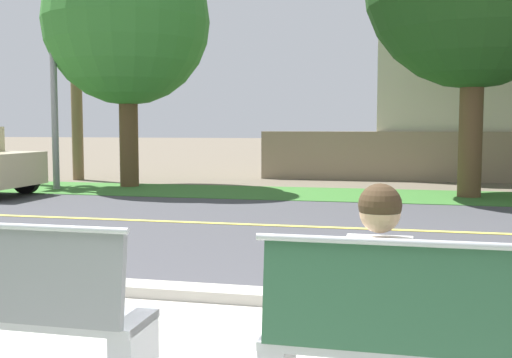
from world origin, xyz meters
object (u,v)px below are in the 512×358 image
(bench_left, at_px, (1,312))
(seated_person_white, at_px, (379,289))
(shade_tree_far_left, at_px, (130,9))
(bench_right, at_px, (435,345))
(streetlamp, at_px, (57,27))

(bench_left, bearing_deg, seated_person_white, 4.45)
(seated_person_white, relative_size, shade_tree_far_left, 0.18)
(bench_left, relative_size, bench_right, 1.00)
(bench_right, bearing_deg, streetlamp, 128.21)
(bench_right, distance_m, shade_tree_far_left, 13.87)
(bench_right, bearing_deg, bench_left, 180.00)
(seated_person_white, height_order, streetlamp, streetlamp)
(bench_right, height_order, shade_tree_far_left, shade_tree_far_left)
(bench_left, xyz_separation_m, shade_tree_far_left, (-4.33, 11.41, 4.01))
(seated_person_white, distance_m, shade_tree_far_left, 13.53)
(bench_right, bearing_deg, shade_tree_far_left, 120.76)
(bench_left, distance_m, shade_tree_far_left, 12.85)
(streetlamp, xyz_separation_m, shade_tree_far_left, (1.57, 0.79, 0.52))
(bench_right, height_order, seated_person_white, seated_person_white)
(seated_person_white, distance_m, streetlamp, 13.61)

